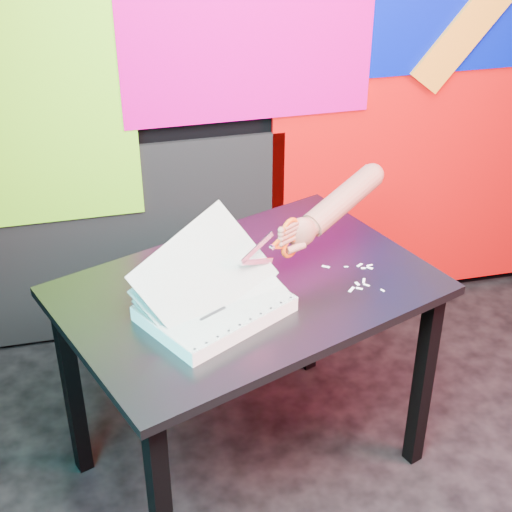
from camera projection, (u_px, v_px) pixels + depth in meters
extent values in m
cube|color=black|center=(311.00, 6.00, 2.88)|extent=(3.00, 0.01, 2.70)
cube|color=red|center=(459.00, 121.00, 3.25)|extent=(1.60, 0.02, 1.60)
cube|color=#ED0088|center=(248.00, 13.00, 2.79)|extent=(0.95, 0.02, 0.80)
cube|color=#81E91E|center=(28.00, 98.00, 2.77)|extent=(0.75, 0.02, 1.00)
cube|color=black|center=(128.00, 243.00, 3.19)|extent=(1.30, 0.02, 0.85)
cube|color=black|center=(72.00, 388.00, 2.57)|extent=(0.06, 0.06, 0.72)
cube|color=black|center=(423.00, 380.00, 2.61)|extent=(0.06, 0.06, 0.72)
cube|color=black|center=(310.00, 293.00, 3.04)|extent=(0.06, 0.06, 0.72)
cube|color=black|center=(248.00, 291.00, 2.39)|extent=(1.29, 1.08, 0.03)
cube|color=#ECEECE|center=(215.00, 309.00, 2.25)|extent=(0.48, 0.44, 0.05)
cube|color=white|center=(215.00, 302.00, 2.24)|extent=(0.48, 0.44, 0.00)
cube|color=white|center=(215.00, 300.00, 2.23)|extent=(0.47, 0.42, 0.12)
cube|color=white|center=(210.00, 291.00, 2.23)|extent=(0.47, 0.39, 0.21)
cube|color=white|center=(205.00, 275.00, 2.22)|extent=(0.45, 0.34, 0.29)
cylinder|color=black|center=(195.00, 349.00, 2.05)|extent=(0.01, 0.01, 0.00)
cylinder|color=black|center=(206.00, 343.00, 2.08)|extent=(0.01, 0.01, 0.00)
cylinder|color=black|center=(218.00, 337.00, 2.10)|extent=(0.01, 0.01, 0.00)
cylinder|color=black|center=(229.00, 331.00, 2.12)|extent=(0.01, 0.01, 0.00)
cylinder|color=black|center=(240.00, 325.00, 2.14)|extent=(0.01, 0.01, 0.00)
cylinder|color=black|center=(250.00, 319.00, 2.16)|extent=(0.01, 0.01, 0.00)
cylinder|color=black|center=(261.00, 314.00, 2.19)|extent=(0.01, 0.01, 0.00)
cylinder|color=black|center=(271.00, 308.00, 2.21)|extent=(0.01, 0.01, 0.00)
cylinder|color=black|center=(281.00, 303.00, 2.23)|extent=(0.01, 0.01, 0.00)
cylinder|color=black|center=(291.00, 297.00, 2.25)|extent=(0.01, 0.01, 0.00)
cylinder|color=black|center=(137.00, 306.00, 2.22)|extent=(0.01, 0.01, 0.00)
cylinder|color=black|center=(149.00, 300.00, 2.24)|extent=(0.01, 0.01, 0.00)
cylinder|color=black|center=(160.00, 295.00, 2.26)|extent=(0.01, 0.01, 0.00)
cylinder|color=black|center=(171.00, 290.00, 2.28)|extent=(0.01, 0.01, 0.00)
cylinder|color=black|center=(181.00, 285.00, 2.31)|extent=(0.01, 0.01, 0.00)
cylinder|color=black|center=(192.00, 280.00, 2.33)|extent=(0.01, 0.01, 0.00)
cylinder|color=black|center=(202.00, 275.00, 2.35)|extent=(0.01, 0.01, 0.00)
cylinder|color=black|center=(212.00, 271.00, 2.37)|extent=(0.01, 0.01, 0.00)
cylinder|color=black|center=(222.00, 266.00, 2.40)|extent=(0.01, 0.01, 0.00)
cylinder|color=black|center=(232.00, 261.00, 2.42)|extent=(0.01, 0.01, 0.00)
cube|color=black|center=(178.00, 306.00, 2.22)|extent=(0.07, 0.04, 0.00)
cube|color=black|center=(213.00, 294.00, 2.27)|extent=(0.05, 0.03, 0.00)
cube|color=black|center=(213.00, 313.00, 2.19)|extent=(0.09, 0.05, 0.00)
cube|color=silver|center=(257.00, 248.00, 2.25)|extent=(0.11, 0.07, 0.06)
cube|color=silver|center=(257.00, 262.00, 2.27)|extent=(0.11, 0.07, 0.06)
cylinder|color=silver|center=(272.00, 247.00, 2.30)|extent=(0.02, 0.02, 0.01)
cube|color=#DC470E|center=(277.00, 247.00, 2.32)|extent=(0.05, 0.03, 0.03)
cube|color=#DC470E|center=(278.00, 242.00, 2.31)|extent=(0.05, 0.03, 0.03)
torus|color=#DC470E|center=(290.00, 228.00, 2.33)|extent=(0.07, 0.05, 0.07)
torus|color=#DC470E|center=(290.00, 247.00, 2.36)|extent=(0.07, 0.05, 0.07)
ellipsoid|color=#8E5C47|center=(301.00, 232.00, 2.37)|extent=(0.09, 0.06, 0.10)
cylinder|color=#8E5C47|center=(290.00, 239.00, 2.35)|extent=(0.07, 0.05, 0.02)
cylinder|color=#8E5C47|center=(290.00, 234.00, 2.34)|extent=(0.07, 0.05, 0.02)
cylinder|color=#8E5C47|center=(290.00, 229.00, 2.33)|extent=(0.06, 0.05, 0.02)
cylinder|color=#8E5C47|center=(290.00, 225.00, 2.32)|extent=(0.06, 0.04, 0.02)
cylinder|color=#8E5C47|center=(296.00, 248.00, 2.36)|extent=(0.06, 0.04, 0.03)
cylinder|color=#8E5C47|center=(312.00, 226.00, 2.40)|extent=(0.08, 0.08, 0.07)
cylinder|color=#8E5C47|center=(343.00, 200.00, 2.46)|extent=(0.30, 0.23, 0.15)
sphere|color=#8E5C47|center=(373.00, 175.00, 2.53)|extent=(0.07, 0.07, 0.07)
cube|color=white|center=(357.00, 284.00, 2.40)|extent=(0.01, 0.02, 0.00)
cube|color=white|center=(346.00, 267.00, 2.48)|extent=(0.01, 0.01, 0.00)
cube|color=white|center=(370.00, 268.00, 2.47)|extent=(0.02, 0.02, 0.00)
cube|color=white|center=(383.00, 290.00, 2.37)|extent=(0.01, 0.02, 0.00)
cube|color=white|center=(364.00, 281.00, 2.41)|extent=(0.02, 0.03, 0.00)
cube|color=white|center=(360.00, 265.00, 2.49)|extent=(0.02, 0.02, 0.00)
cube|color=white|center=(370.00, 265.00, 2.49)|extent=(0.02, 0.01, 0.00)
cube|color=white|center=(359.00, 288.00, 2.38)|extent=(0.02, 0.02, 0.00)
cube|color=white|center=(352.00, 289.00, 2.37)|extent=(0.03, 0.03, 0.00)
cube|color=white|center=(326.00, 267.00, 2.48)|extent=(0.03, 0.02, 0.00)
cube|color=white|center=(363.00, 268.00, 2.47)|extent=(0.02, 0.01, 0.00)
cube|color=white|center=(366.00, 285.00, 2.39)|extent=(0.02, 0.02, 0.00)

